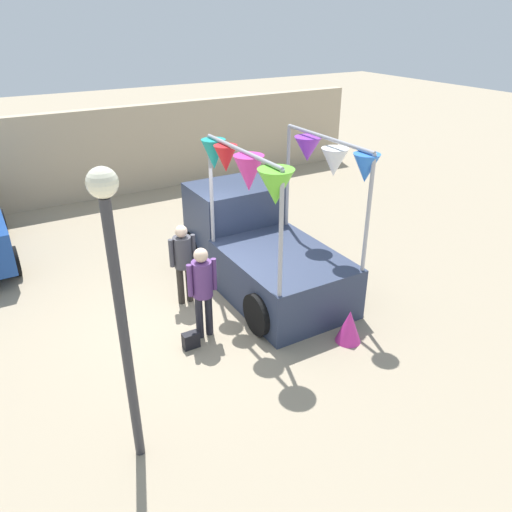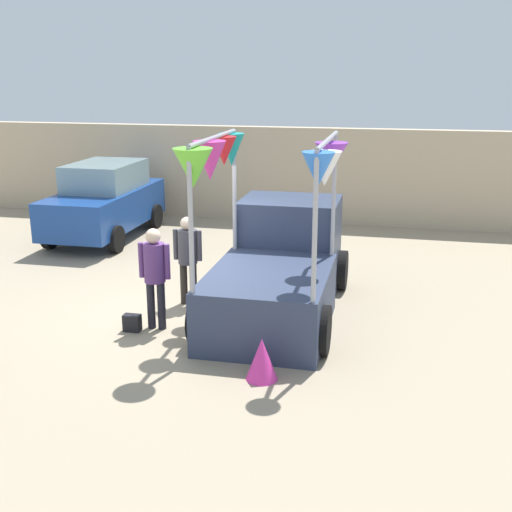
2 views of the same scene
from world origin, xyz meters
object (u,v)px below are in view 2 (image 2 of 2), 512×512
(parked_car, at_px, (105,201))
(handbag, at_px, (132,323))
(vendor_truck, at_px, (279,260))
(folded_kite_bundle_magenta, at_px, (262,359))
(person_vendor, at_px, (188,252))
(person_customer, at_px, (155,269))

(parked_car, bearing_deg, handbag, -61.20)
(vendor_truck, xyz_separation_m, parked_car, (-5.21, 4.08, 0.04))
(handbag, height_order, folded_kite_bundle_magenta, folded_kite_bundle_magenta)
(person_vendor, distance_m, folded_kite_bundle_magenta, 3.30)
(person_vendor, bearing_deg, person_customer, -97.21)
(person_customer, bearing_deg, folded_kite_bundle_magenta, -34.19)
(vendor_truck, relative_size, parked_car, 1.04)
(vendor_truck, height_order, handbag, vendor_truck)
(parked_car, relative_size, folded_kite_bundle_magenta, 6.67)
(person_customer, relative_size, person_vendor, 1.04)
(vendor_truck, xyz_separation_m, person_customer, (-1.80, -1.29, 0.11))
(parked_car, xyz_separation_m, handbag, (3.06, -5.57, -0.80))
(vendor_truck, bearing_deg, handbag, -145.18)
(person_vendor, bearing_deg, folded_kite_bundle_magenta, -53.82)
(vendor_truck, distance_m, person_vendor, 1.65)
(parked_car, height_order, person_vendor, parked_car)
(vendor_truck, bearing_deg, person_customer, -144.25)
(person_customer, relative_size, handbag, 6.02)
(vendor_truck, bearing_deg, parked_car, 141.96)
(person_customer, bearing_deg, person_vendor, 82.79)
(vendor_truck, distance_m, parked_car, 6.62)
(folded_kite_bundle_magenta, bearing_deg, vendor_truck, 95.55)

